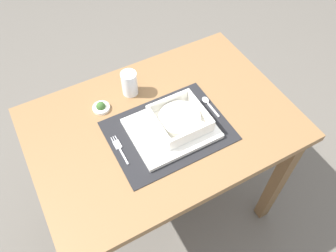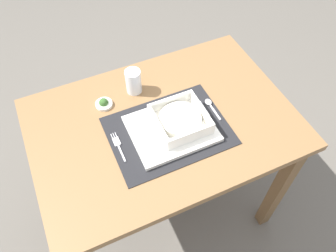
{
  "view_description": "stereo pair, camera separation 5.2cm",
  "coord_description": "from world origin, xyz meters",
  "px_view_note": "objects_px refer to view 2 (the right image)",
  "views": [
    {
      "loc": [
        -0.34,
        -0.66,
        1.67
      ],
      "look_at": [
        -0.0,
        -0.05,
        0.75
      ],
      "focal_mm": 35.93,
      "sensor_mm": 36.0,
      "label": 1
    },
    {
      "loc": [
        -0.29,
        -0.68,
        1.67
      ],
      "look_at": [
        -0.0,
        -0.05,
        0.75
      ],
      "focal_mm": 35.93,
      "sensor_mm": 36.0,
      "label": 2
    }
  ],
  "objects_px": {
    "butter_knife": "(208,116)",
    "condiment_saucer": "(104,103)",
    "spoon": "(210,104)",
    "dining_table": "(163,139)",
    "porridge_bowl": "(180,120)",
    "fork": "(118,145)",
    "drinking_glass": "(134,82)",
    "bread_knife": "(207,123)"
  },
  "relations": [
    {
      "from": "condiment_saucer",
      "to": "dining_table",
      "type": "bearing_deg",
      "value": -43.6
    },
    {
      "from": "bread_knife",
      "to": "drinking_glass",
      "type": "bearing_deg",
      "value": 128.66
    },
    {
      "from": "bread_knife",
      "to": "condiment_saucer",
      "type": "xyz_separation_m",
      "value": [
        -0.31,
        0.24,
        0.0
      ]
    },
    {
      "from": "spoon",
      "to": "drinking_glass",
      "type": "relative_size",
      "value": 1.08
    },
    {
      "from": "porridge_bowl",
      "to": "bread_knife",
      "type": "bearing_deg",
      "value": -16.02
    },
    {
      "from": "dining_table",
      "to": "bread_knife",
      "type": "height_order",
      "value": "bread_knife"
    },
    {
      "from": "dining_table",
      "to": "porridge_bowl",
      "type": "height_order",
      "value": "porridge_bowl"
    },
    {
      "from": "bread_knife",
      "to": "drinking_glass",
      "type": "distance_m",
      "value": 0.32
    },
    {
      "from": "porridge_bowl",
      "to": "butter_knife",
      "type": "height_order",
      "value": "porridge_bowl"
    },
    {
      "from": "bread_knife",
      "to": "condiment_saucer",
      "type": "relative_size",
      "value": 2.14
    },
    {
      "from": "spoon",
      "to": "butter_knife",
      "type": "height_order",
      "value": "spoon"
    },
    {
      "from": "fork",
      "to": "bread_knife",
      "type": "xyz_separation_m",
      "value": [
        0.32,
        -0.04,
        0.0
      ]
    },
    {
      "from": "dining_table",
      "to": "condiment_saucer",
      "type": "relative_size",
      "value": 14.97
    },
    {
      "from": "bread_knife",
      "to": "porridge_bowl",
      "type": "bearing_deg",
      "value": 168.2
    },
    {
      "from": "dining_table",
      "to": "bread_knife",
      "type": "bearing_deg",
      "value": -28.06
    },
    {
      "from": "bread_knife",
      "to": "condiment_saucer",
      "type": "height_order",
      "value": "condiment_saucer"
    },
    {
      "from": "fork",
      "to": "drinking_glass",
      "type": "distance_m",
      "value": 0.26
    },
    {
      "from": "porridge_bowl",
      "to": "fork",
      "type": "bearing_deg",
      "value": 176.27
    },
    {
      "from": "butter_knife",
      "to": "condiment_saucer",
      "type": "bearing_deg",
      "value": 147.7
    },
    {
      "from": "bread_knife",
      "to": "condiment_saucer",
      "type": "distance_m",
      "value": 0.39
    },
    {
      "from": "dining_table",
      "to": "butter_knife",
      "type": "xyz_separation_m",
      "value": [
        0.16,
        -0.05,
        0.12
      ]
    },
    {
      "from": "porridge_bowl",
      "to": "fork",
      "type": "xyz_separation_m",
      "value": [
        -0.23,
        0.01,
        -0.03
      ]
    },
    {
      "from": "drinking_glass",
      "to": "butter_knife",
      "type": "bearing_deg",
      "value": -50.07
    },
    {
      "from": "fork",
      "to": "drinking_glass",
      "type": "height_order",
      "value": "drinking_glass"
    },
    {
      "from": "condiment_saucer",
      "to": "drinking_glass",
      "type": "bearing_deg",
      "value": 10.65
    },
    {
      "from": "fork",
      "to": "spoon",
      "type": "bearing_deg",
      "value": 9.03
    },
    {
      "from": "porridge_bowl",
      "to": "dining_table",
      "type": "bearing_deg",
      "value": 133.18
    },
    {
      "from": "dining_table",
      "to": "porridge_bowl",
      "type": "bearing_deg",
      "value": -46.82
    },
    {
      "from": "spoon",
      "to": "bread_knife",
      "type": "height_order",
      "value": "spoon"
    },
    {
      "from": "bread_knife",
      "to": "condiment_saucer",
      "type": "bearing_deg",
      "value": 146.86
    },
    {
      "from": "dining_table",
      "to": "fork",
      "type": "relative_size",
      "value": 7.5
    },
    {
      "from": "dining_table",
      "to": "butter_knife",
      "type": "relative_size",
      "value": 7.13
    },
    {
      "from": "dining_table",
      "to": "spoon",
      "type": "distance_m",
      "value": 0.22
    },
    {
      "from": "spoon",
      "to": "fork",
      "type": "bearing_deg",
      "value": -173.59
    },
    {
      "from": "porridge_bowl",
      "to": "condiment_saucer",
      "type": "xyz_separation_m",
      "value": [
        -0.21,
        0.21,
        -0.03
      ]
    },
    {
      "from": "fork",
      "to": "spoon",
      "type": "xyz_separation_m",
      "value": [
        0.37,
        0.03,
        0.0
      ]
    },
    {
      "from": "porridge_bowl",
      "to": "condiment_saucer",
      "type": "height_order",
      "value": "porridge_bowl"
    },
    {
      "from": "fork",
      "to": "bread_knife",
      "type": "bearing_deg",
      "value": -3.02
    },
    {
      "from": "dining_table",
      "to": "drinking_glass",
      "type": "xyz_separation_m",
      "value": [
        -0.04,
        0.19,
        0.16
      ]
    },
    {
      "from": "porridge_bowl",
      "to": "spoon",
      "type": "distance_m",
      "value": 0.15
    },
    {
      "from": "dining_table",
      "to": "fork",
      "type": "xyz_separation_m",
      "value": [
        -0.18,
        -0.03,
        0.12
      ]
    },
    {
      "from": "spoon",
      "to": "butter_knife",
      "type": "bearing_deg",
      "value": -121.24
    }
  ]
}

